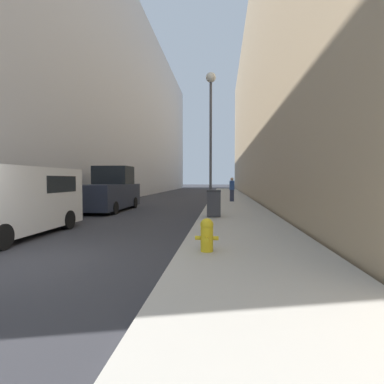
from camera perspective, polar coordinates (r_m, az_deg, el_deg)
The scene contains 10 objects.
ground_plane at distance 7.01m, azimuth -32.01°, elevation -12.03°, with size 200.00×200.00×0.00m, color #333338.
sidewalk_right at distance 23.42m, azimuth 7.50°, elevation -1.65°, with size 3.38×60.00×0.13m.
building_left_glass at distance 35.28m, azimuth -18.65°, elevation 15.15°, with size 12.00×60.00×19.16m.
building_right_stone at distance 33.47m, azimuth 21.17°, elevation 16.10°, with size 12.00×60.00×19.47m.
fire_hydrant at distance 6.59m, azimuth 2.84°, elevation -8.00°, with size 0.51×0.40×0.73m.
trash_bin at distance 12.69m, azimuth 4.20°, elevation -2.10°, with size 0.58×0.67×1.13m.
lamppost at distance 15.44m, azimuth 3.58°, elevation 14.34°, with size 0.50×0.50×6.90m.
white_van at distance 10.40m, azimuth -31.11°, elevation -1.01°, with size 2.13×5.04×2.08m.
pickup_truck at distance 17.14m, azimuth -15.58°, elevation -0.01°, with size 2.22×5.37×2.47m.
pedestrian_on_sidewalk at distance 21.72m, azimuth 7.61°, elevation 0.49°, with size 0.35×0.23×1.72m.
Camera 1 is at (4.19, -5.35, 1.70)m, focal length 28.00 mm.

